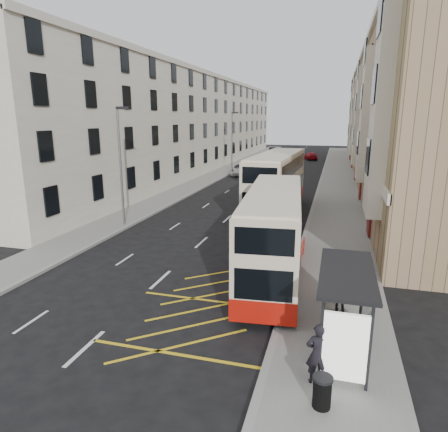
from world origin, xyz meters
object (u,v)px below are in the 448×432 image
(pedestrian_far, at_px, (341,293))
(car_silver, at_px, (273,159))
(double_decker_rear, at_px, (276,183))
(pedestrian_near, at_px, (317,354))
(car_red, at_px, (311,156))
(car_dark, at_px, (272,151))
(street_lamp_near, at_px, (121,160))
(white_van, at_px, (241,169))
(double_decker_front, at_px, (273,234))
(litter_bin, at_px, (322,391))
(bus_shelter, at_px, (351,299))
(pedestrian_mid, at_px, (331,282))
(street_lamp_far, at_px, (232,138))

(pedestrian_far, relative_size, car_silver, 0.39)
(double_decker_rear, bearing_deg, pedestrian_far, -70.60)
(pedestrian_near, relative_size, car_red, 0.41)
(car_dark, bearing_deg, street_lamp_near, -101.80)
(street_lamp_near, relative_size, white_van, 1.50)
(double_decker_front, height_order, car_red, double_decker_front)
(double_decker_rear, xyz_separation_m, litter_bin, (4.44, -21.76, -1.81))
(double_decker_rear, distance_m, litter_bin, 22.29)
(double_decker_front, height_order, car_silver, double_decker_front)
(bus_shelter, xyz_separation_m, double_decker_rear, (-5.11, 19.27, 0.28))
(street_lamp_near, height_order, litter_bin, street_lamp_near)
(bus_shelter, distance_m, car_dark, 72.55)
(litter_bin, height_order, car_silver, car_silver)
(car_dark, relative_size, car_red, 0.95)
(pedestrian_mid, relative_size, car_silver, 0.43)
(street_lamp_far, bearing_deg, street_lamp_near, -90.00)
(litter_bin, height_order, pedestrian_mid, pedestrian_mid)
(double_decker_front, relative_size, pedestrian_far, 6.90)
(double_decker_rear, bearing_deg, white_van, 113.13)
(bus_shelter, xyz_separation_m, street_lamp_far, (-14.69, 42.39, 2.50))
(pedestrian_far, bearing_deg, litter_bin, 94.25)
(pedestrian_near, height_order, white_van, pedestrian_near)
(car_silver, bearing_deg, street_lamp_near, -88.85)
(double_decker_front, distance_m, double_decker_rear, 13.18)
(pedestrian_mid, distance_m, car_silver, 52.67)
(bus_shelter, bearing_deg, double_decker_rear, 104.84)
(pedestrian_mid, distance_m, car_dark, 68.62)
(car_dark, bearing_deg, white_van, -99.21)
(white_van, relative_size, car_silver, 1.34)
(pedestrian_mid, relative_size, pedestrian_far, 1.10)
(pedestrian_mid, bearing_deg, white_van, 118.73)
(bus_shelter, distance_m, litter_bin, 3.00)
(double_decker_front, relative_size, pedestrian_mid, 6.26)
(litter_bin, bearing_deg, car_silver, 100.13)
(double_decker_front, xyz_separation_m, pedestrian_far, (3.16, -3.18, -1.22))
(bus_shelter, distance_m, double_decker_rear, 19.93)
(street_lamp_near, bearing_deg, double_decker_front, -28.57)
(bus_shelter, height_order, double_decker_front, double_decker_front)
(double_decker_rear, distance_m, car_red, 42.85)
(street_lamp_near, bearing_deg, street_lamp_far, 90.00)
(white_van, bearing_deg, double_decker_rear, -75.63)
(bus_shelter, bearing_deg, car_silver, 101.23)
(litter_bin, height_order, pedestrian_near, pedestrian_near)
(pedestrian_near, relative_size, car_dark, 0.43)
(litter_bin, bearing_deg, car_dark, 99.91)
(street_lamp_near, relative_size, double_decker_rear, 0.67)
(street_lamp_far, bearing_deg, car_red, 64.21)
(pedestrian_near, bearing_deg, car_silver, -92.92)
(pedestrian_near, bearing_deg, street_lamp_far, -85.54)
(double_decker_front, relative_size, car_silver, 2.70)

